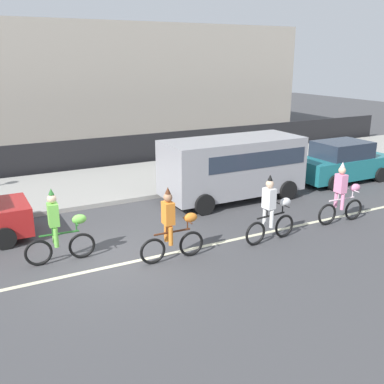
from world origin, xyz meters
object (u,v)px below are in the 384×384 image
object	(u,v)px
parade_cyclist_lime	(60,230)
parked_car_teal	(342,162)
parade_cyclist_zebra	(271,212)
parade_cyclist_pink	(342,196)
parade_cyclist_orange	(173,228)
parked_van_grey	(234,164)

from	to	relation	value
parade_cyclist_lime	parked_car_teal	xyz separation A→B (m)	(11.81, 2.31, -0.06)
parade_cyclist_zebra	parade_cyclist_pink	xyz separation A→B (m)	(2.81, 0.17, 0.00)
parade_cyclist_pink	parked_car_teal	size ratio (longest dim) A/B	0.47
parade_cyclist_zebra	parade_cyclist_pink	size ratio (longest dim) A/B	1.00
parade_cyclist_zebra	parked_car_teal	xyz separation A→B (m)	(6.42, 3.70, -0.06)
parade_cyclist_orange	parked_van_grey	bearing A→B (deg)	40.83
parade_cyclist_lime	parade_cyclist_orange	distance (m)	2.77
parade_cyclist_pink	parade_cyclist_orange	bearing A→B (deg)	179.85
parade_cyclist_lime	parade_cyclist_orange	world-z (taller)	same
parade_cyclist_zebra	parade_cyclist_pink	world-z (taller)	same
parade_cyclist_zebra	parade_cyclist_pink	distance (m)	2.82
parade_cyclist_pink	parked_car_teal	world-z (taller)	parade_cyclist_pink
parade_cyclist_orange	parade_cyclist_pink	distance (m)	5.71
parade_cyclist_pink	parade_cyclist_lime	bearing A→B (deg)	171.59
parade_cyclist_orange	parked_car_teal	xyz separation A→B (m)	(9.32, 3.51, -0.06)
parked_car_teal	parade_cyclist_lime	bearing A→B (deg)	-168.91
parked_car_teal	parade_cyclist_zebra	bearing A→B (deg)	-150.09
parade_cyclist_pink	parked_car_teal	xyz separation A→B (m)	(3.61, 3.53, -0.06)
parade_cyclist_orange	parked_car_teal	bearing A→B (deg)	20.65
parade_cyclist_zebra	parked_van_grey	distance (m)	3.95
parade_cyclist_lime	parked_van_grey	distance (m)	7.02
parade_cyclist_lime	parade_cyclist_pink	bearing A→B (deg)	-8.41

